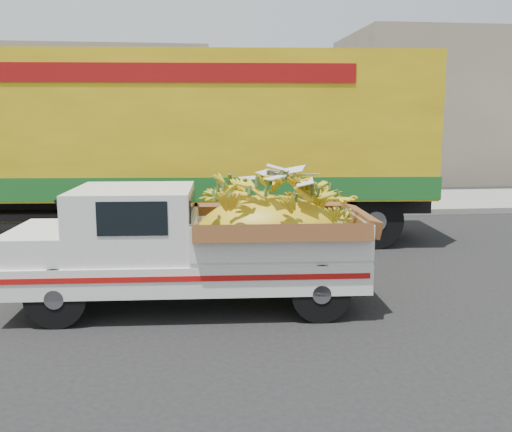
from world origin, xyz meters
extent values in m
plane|color=black|center=(0.00, 0.00, 0.00)|extent=(100.00, 100.00, 0.00)
cube|color=gray|center=(0.00, 7.20, 0.07)|extent=(60.00, 0.25, 0.15)
cube|color=gray|center=(0.00, 9.30, 0.07)|extent=(60.00, 4.00, 0.14)
cube|color=gray|center=(14.00, 16.20, 3.00)|extent=(14.00, 6.00, 6.00)
cylinder|color=black|center=(-1.38, -0.42, 0.37)|extent=(0.76, 0.26, 0.75)
cylinder|color=black|center=(-1.30, 1.01, 0.37)|extent=(0.76, 0.26, 0.75)
cylinder|color=black|center=(1.85, -0.60, 0.37)|extent=(0.76, 0.26, 0.75)
cylinder|color=black|center=(1.93, 0.83, 0.37)|extent=(0.76, 0.26, 0.75)
cube|color=white|center=(0.23, 0.21, 0.54)|extent=(4.69, 1.92, 0.38)
cube|color=#A50F0C|center=(0.18, -0.63, 0.61)|extent=(4.51, 0.26, 0.07)
cube|color=silver|center=(-2.03, 0.34, 0.44)|extent=(0.19, 1.64, 0.14)
cube|color=white|center=(-1.66, 0.32, 0.91)|extent=(0.92, 1.61, 0.35)
cube|color=white|center=(-0.48, 0.25, 1.18)|extent=(1.61, 1.68, 0.88)
cube|color=black|center=(-0.43, -0.56, 1.34)|extent=(0.84, 0.06, 0.41)
cube|color=white|center=(1.40, 0.14, 0.99)|extent=(2.35, 1.79, 0.50)
ellipsoid|color=orange|center=(1.30, 0.15, 0.88)|extent=(2.11, 1.45, 1.26)
cylinder|color=black|center=(3.86, 3.36, 0.55)|extent=(1.12, 0.41, 1.10)
cylinder|color=black|center=(4.03, 5.36, 0.55)|extent=(1.12, 0.41, 1.10)
cylinder|color=black|center=(2.66, 3.46, 0.55)|extent=(1.12, 0.41, 1.10)
cylinder|color=black|center=(2.83, 5.46, 0.55)|extent=(1.12, 0.41, 1.10)
cube|color=black|center=(-0.74, 4.75, 0.78)|extent=(12.04, 1.99, 0.36)
cube|color=yellow|center=(-0.74, 4.75, 2.38)|extent=(11.93, 3.47, 2.84)
cube|color=#1A5D21|center=(-0.74, 4.75, 1.21)|extent=(11.99, 3.49, 0.45)
cube|color=maroon|center=(-0.85, 3.50, 3.35)|extent=(8.37, 0.72, 0.35)
camera|label=1|loc=(0.24, -7.31, 2.48)|focal=40.00mm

